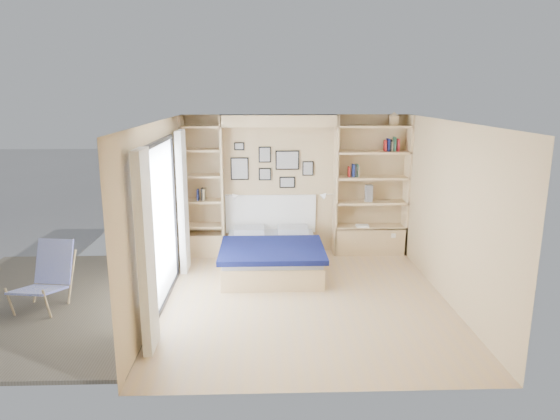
{
  "coord_description": "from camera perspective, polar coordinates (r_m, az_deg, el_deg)",
  "views": [
    {
      "loc": [
        -0.57,
        -6.59,
        2.88
      ],
      "look_at": [
        -0.32,
        0.9,
        1.1
      ],
      "focal_mm": 32.0,
      "sensor_mm": 36.0,
      "label": 1
    }
  ],
  "objects": [
    {
      "name": "deck",
      "position": [
        7.81,
        -24.93,
        -9.63
      ],
      "size": [
        3.2,
        4.0,
        0.05
      ],
      "primitive_type": "cube",
      "color": "#6A5F4E",
      "rests_on": "ground"
    },
    {
      "name": "ground",
      "position": [
        7.22,
        2.85,
        -10.2
      ],
      "size": [
        4.5,
        4.5,
        0.0
      ],
      "primitive_type": "plane",
      "color": "tan",
      "rests_on": "ground"
    },
    {
      "name": "shelf_decor",
      "position": [
        8.9,
        8.96,
        5.5
      ],
      "size": [
        3.54,
        0.23,
        2.03
      ],
      "color": "#A51E1E",
      "rests_on": "ground"
    },
    {
      "name": "reading_lamps",
      "position": [
        8.78,
        -0.08,
        1.64
      ],
      "size": [
        1.92,
        0.12,
        0.15
      ],
      "color": "silver",
      "rests_on": "ground"
    },
    {
      "name": "photo_gallery",
      "position": [
        8.91,
        -1.11,
        5.1
      ],
      "size": [
        1.48,
        0.02,
        0.82
      ],
      "color": "black",
      "rests_on": "ground"
    },
    {
      "name": "bed",
      "position": [
        8.27,
        -0.96,
        -5.09
      ],
      "size": [
        1.64,
        2.0,
        1.07
      ],
      "color": "tan",
      "rests_on": "ground"
    },
    {
      "name": "room_shell",
      "position": [
        8.32,
        -0.57,
        0.81
      ],
      "size": [
        4.5,
        4.5,
        4.5
      ],
      "color": "tan",
      "rests_on": "ground"
    },
    {
      "name": "deck_chair",
      "position": [
        7.56,
        -25.15,
        -6.89
      ],
      "size": [
        0.66,
        0.96,
        0.9
      ],
      "rotation": [
        0.0,
        0.0,
        -0.14
      ],
      "color": "tan",
      "rests_on": "ground"
    }
  ]
}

